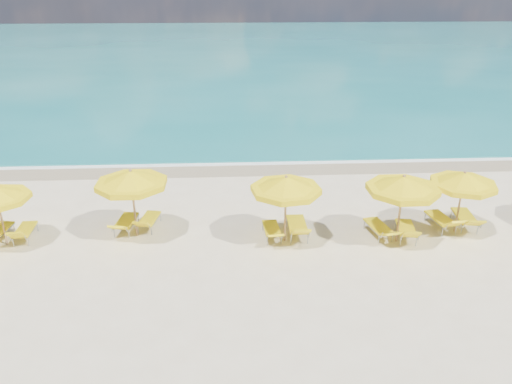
{
  "coord_description": "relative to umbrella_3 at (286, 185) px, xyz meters",
  "views": [
    {
      "loc": [
        -0.94,
        -16.01,
        8.86
      ],
      "look_at": [
        0.0,
        1.5,
        1.2
      ],
      "focal_mm": 35.0,
      "sensor_mm": 36.0,
      "label": 1
    }
  ],
  "objects": [
    {
      "name": "umbrella_2",
      "position": [
        -5.42,
        0.67,
        0.07
      ],
      "size": [
        3.38,
        3.38,
        2.62
      ],
      "rotation": [
        0.0,
        0.0,
        0.39
      ],
      "color": "tan",
      "rests_on": "ground"
    },
    {
      "name": "lounger_5_left",
      "position": [
        6.02,
        0.63,
        -1.94
      ],
      "size": [
        0.91,
        1.92,
        0.85
      ],
      "rotation": [
        0.0,
        0.0,
        0.16
      ],
      "color": "#A5A8AD",
      "rests_on": "ground"
    },
    {
      "name": "lounger_3_right",
      "position": [
        0.5,
        0.33,
        -1.92
      ],
      "size": [
        0.7,
        2.03,
        0.89
      ],
      "rotation": [
        0.0,
        0.0,
        -0.0
      ],
      "color": "#A5A8AD",
      "rests_on": "ground"
    },
    {
      "name": "lounger_4_right",
      "position": [
        4.43,
        -0.08,
        -1.94
      ],
      "size": [
        0.89,
        1.89,
        0.84
      ],
      "rotation": [
        0.0,
        0.0,
        -0.16
      ],
      "color": "#A5A8AD",
      "rests_on": "ground"
    },
    {
      "name": "lounger_3_left",
      "position": [
        -0.45,
        0.22,
        -1.96
      ],
      "size": [
        0.69,
        1.78,
        0.7
      ],
      "rotation": [
        0.0,
        0.0,
        0.07
      ],
      "color": "#A5A8AD",
      "rests_on": "ground"
    },
    {
      "name": "lounger_1_right",
      "position": [
        -9.42,
        0.6,
        -1.96
      ],
      "size": [
        0.66,
        1.7,
        0.8
      ],
      "rotation": [
        0.0,
        0.0,
        0.06
      ],
      "color": "#A5A8AD",
      "rests_on": "ground"
    },
    {
      "name": "lounger_5_right",
      "position": [
        6.97,
        0.69,
        -1.93
      ],
      "size": [
        0.85,
        2.02,
        0.86
      ],
      "rotation": [
        0.0,
        0.0,
        -0.11
      ],
      "color": "#A5A8AD",
      "rests_on": "ground"
    },
    {
      "name": "ground_plane",
      "position": [
        -0.95,
        0.2,
        -2.17
      ],
      "size": [
        120.0,
        120.0,
        0.0
      ],
      "primitive_type": "plane",
      "color": "beige"
    },
    {
      "name": "umbrella_3",
      "position": [
        0.0,
        0.0,
        0.0
      ],
      "size": [
        3.0,
        3.0,
        2.54
      ],
      "rotation": [
        0.0,
        0.0,
        -0.22
      ],
      "color": "tan",
      "rests_on": "ground"
    },
    {
      "name": "lounger_2_right",
      "position": [
        -5.04,
        1.23,
        -1.96
      ],
      "size": [
        0.85,
        1.79,
        0.78
      ],
      "rotation": [
        0.0,
        0.0,
        -0.17
      ],
      "color": "#A5A8AD",
      "rests_on": "ground"
    },
    {
      "name": "wet_sand_band",
      "position": [
        -0.95,
        7.6,
        -2.17
      ],
      "size": [
        120.0,
        2.6,
        0.01
      ],
      "primitive_type": "cube",
      "color": "tan",
      "rests_on": "ground"
    },
    {
      "name": "whitecap_far",
      "position": [
        7.05,
        24.2,
        -2.17
      ],
      "size": [
        18.0,
        0.3,
        0.05
      ],
      "primitive_type": "cube",
      "color": "white",
      "rests_on": "ground"
    },
    {
      "name": "umbrella_4",
      "position": [
        4.03,
        -0.29,
        0.05
      ],
      "size": [
        3.32,
        3.32,
        2.6
      ],
      "rotation": [
        0.0,
        0.0,
        -0.37
      ],
      "color": "tan",
      "rests_on": "ground"
    },
    {
      "name": "foam_line",
      "position": [
        -0.95,
        8.4,
        -2.17
      ],
      "size": [
        120.0,
        1.2,
        0.03
      ],
      "primitive_type": "cube",
      "color": "white",
      "rests_on": "ground"
    },
    {
      "name": "umbrella_5",
      "position": [
        6.47,
        0.35,
        -0.1
      ],
      "size": [
        2.59,
        2.59,
        2.43
      ],
      "rotation": [
        0.0,
        0.0,
        0.09
      ],
      "color": "tan",
      "rests_on": "ground"
    },
    {
      "name": "lounger_4_left",
      "position": [
        3.49,
        0.16,
        -1.95
      ],
      "size": [
        0.95,
        1.93,
        0.69
      ],
      "rotation": [
        0.0,
        0.0,
        0.2
      ],
      "color": "#A5A8AD",
      "rests_on": "ground"
    },
    {
      "name": "lounger_2_left",
      "position": [
        -5.87,
        1.07,
        -1.95
      ],
      "size": [
        0.83,
        1.91,
        0.78
      ],
      "rotation": [
        0.0,
        0.0,
        -0.13
      ],
      "color": "#A5A8AD",
      "rests_on": "ground"
    },
    {
      "name": "ocean",
      "position": [
        -0.95,
        48.2,
        -2.17
      ],
      "size": [
        120.0,
        80.0,
        0.3
      ],
      "primitive_type": "cube",
      "color": "#136D6E",
      "rests_on": "ground"
    },
    {
      "name": "whitecap_near",
      "position": [
        -6.95,
        17.2,
        -2.17
      ],
      "size": [
        14.0,
        0.36,
        0.05
      ],
      "primitive_type": "cube",
      "color": "white",
      "rests_on": "ground"
    }
  ]
}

